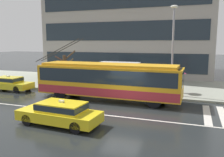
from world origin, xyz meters
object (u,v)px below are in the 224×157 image
street_lamp (173,43)px  trolleybus (108,80)px  pedestrian_waiting_by_pole (107,74)px  taxi_queued_behind_bus (9,83)px  street_tree_bare (65,68)px  pedestrian_at_shelter (179,74)px  bus_shelter (120,69)px  pedestrian_walking_past (108,72)px  taxi_oncoming_near (60,112)px  pedestrian_approaching_curb (125,72)px

street_lamp → trolleybus: bearing=-148.8°
pedestrian_waiting_by_pole → taxi_queued_behind_bus: bearing=-166.8°
trolleybus → street_tree_bare: bearing=147.2°
trolleybus → street_lamp: size_ratio=1.67×
street_lamp → street_tree_bare: street_lamp is taller
pedestrian_at_shelter → pedestrian_waiting_by_pole: bearing=-166.8°
bus_shelter → pedestrian_at_shelter: 5.37m
street_lamp → street_tree_bare: (-10.73, 1.25, -2.45)m
trolleybus → pedestrian_waiting_by_pole: (-0.97, 2.40, 0.12)m
pedestrian_at_shelter → pedestrian_waiting_by_pole: size_ratio=1.03×
pedestrian_walking_past → taxi_oncoming_near: bearing=-84.5°
taxi_queued_behind_bus → street_tree_bare: size_ratio=1.21×
pedestrian_waiting_by_pole → taxi_oncoming_near: bearing=-86.7°
pedestrian_approaching_curb → taxi_oncoming_near: bearing=-94.7°
pedestrian_approaching_curb → pedestrian_walking_past: 1.76m
bus_shelter → pedestrian_approaching_curb: bearing=-38.5°
trolleybus → taxi_oncoming_near: trolleybus is taller
street_lamp → pedestrian_walking_past: bearing=171.0°
trolleybus → taxi_queued_behind_bus: trolleybus is taller
pedestrian_at_shelter → pedestrian_approaching_curb: 4.73m
taxi_oncoming_near → bus_shelter: size_ratio=1.26×
bus_shelter → street_tree_bare: size_ratio=1.06×
taxi_oncoming_near → pedestrian_walking_past: (-0.95, 9.88, 1.00)m
pedestrian_approaching_curb → pedestrian_waiting_by_pole: (-1.29, -1.05, -0.10)m
street_lamp → bus_shelter: bearing=165.9°
trolleybus → pedestrian_walking_past: trolleybus is taller
pedestrian_waiting_by_pole → street_lamp: bearing=3.6°
taxi_queued_behind_bus → street_lamp: (14.51, 2.46, 3.67)m
bus_shelter → pedestrian_at_shelter: size_ratio=1.85×
taxi_queued_behind_bus → pedestrian_at_shelter: size_ratio=2.12×
taxi_oncoming_near → pedestrian_at_shelter: (5.51, 10.01, 1.10)m
street_lamp → taxi_oncoming_near: bearing=-119.3°
pedestrian_at_shelter → pedestrian_approaching_curb: (-4.72, -0.36, -0.02)m
pedestrian_approaching_curb → pedestrian_at_shelter: bearing=4.3°
taxi_queued_behind_bus → pedestrian_waiting_by_pole: (9.00, 2.12, 0.99)m
pedestrian_walking_past → pedestrian_waiting_by_pole: (0.45, -1.28, -0.01)m
pedestrian_waiting_by_pole → street_tree_bare: (-5.22, 1.59, 0.23)m
bus_shelter → street_lamp: size_ratio=0.52×
pedestrian_walking_past → street_tree_bare: bearing=176.3°
trolleybus → pedestrian_approaching_curb: (0.32, 3.45, 0.22)m
taxi_oncoming_near → street_tree_bare: 11.75m
pedestrian_walking_past → street_lamp: size_ratio=0.27×
street_lamp → pedestrian_at_shelter: bearing=64.9°
pedestrian_at_shelter → pedestrian_approaching_curb: bearing=-175.7°
trolleybus → taxi_oncoming_near: 6.27m
pedestrian_walking_past → street_lamp: street_lamp is taller
trolleybus → taxi_oncoming_near: bearing=-94.3°
bus_shelter → pedestrian_approaching_curb: 0.85m
pedestrian_approaching_curb → pedestrian_waiting_by_pole: size_ratio=1.04×
trolleybus → bus_shelter: (-0.32, 3.97, 0.43)m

